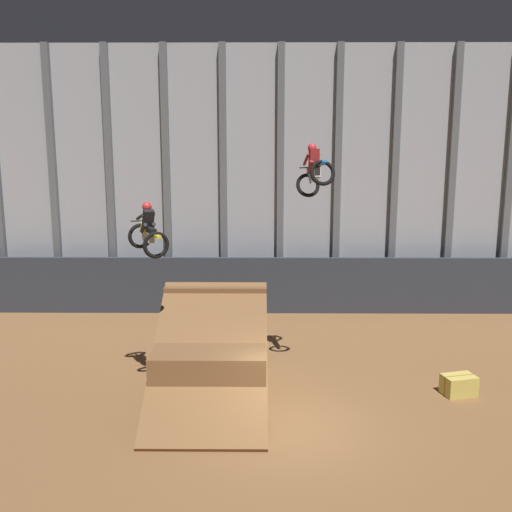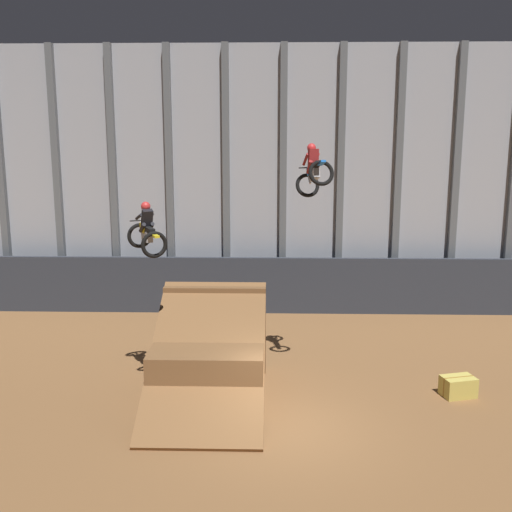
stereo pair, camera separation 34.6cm
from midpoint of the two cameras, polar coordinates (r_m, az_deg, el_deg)
The scene contains 7 objects.
ground_plane at distance 15.45m, azimuth 3.83°, elevation -16.27°, with size 60.00×60.00×0.00m, color brown.
arena_back_wall at distance 24.91m, azimuth 2.99°, elevation 7.23°, with size 32.00×0.40×10.83m.
lower_barrier at distance 24.65m, azimuth 2.94°, elevation -2.82°, with size 31.36×0.20×2.33m.
dirt_ramp at distance 17.36m, azimuth -3.72°, elevation -9.57°, with size 3.09×5.27×2.87m.
rider_bike_left_air at distance 16.79m, azimuth -9.79°, elevation 2.27°, with size 1.37×1.75×1.46m.
rider_bike_right_air at distance 17.42m, azimuth 6.09°, elevation 8.01°, with size 1.08×1.78×1.63m.
hay_bale_trackside at distance 18.11m, azimuth 19.23°, elevation -11.66°, with size 1.02×0.81×0.57m.
Camera 2 is at (-0.45, -13.70, 7.10)m, focal length 42.00 mm.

